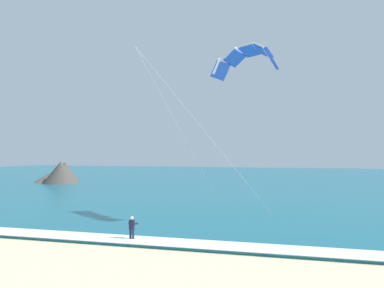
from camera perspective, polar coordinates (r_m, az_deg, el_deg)
sea at (r=83.22m, az=9.67°, el=-5.08°), size 200.00×120.00×0.20m
surf_foam at (r=25.76m, az=-4.72°, el=-13.82°), size 200.00×2.25×0.04m
surfboard at (r=26.70m, az=-8.67°, el=-13.78°), size 0.57×1.44×0.09m
kitesurfer at (r=26.53m, az=-8.64°, el=-11.85°), size 0.55×0.55×1.69m
kite_primary at (r=33.58m, az=7.83°, el=12.21°), size 9.04×10.38×13.53m
headland_left at (r=77.36m, az=-18.52°, el=-4.11°), size 10.31×9.67×4.15m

